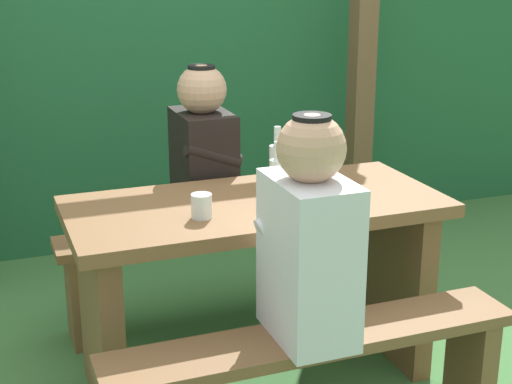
{
  "coord_description": "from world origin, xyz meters",
  "views": [
    {
      "loc": [
        -0.95,
        -2.51,
        1.63
      ],
      "look_at": [
        0.0,
        0.0,
        0.77
      ],
      "focal_mm": 53.34,
      "sensor_mm": 36.0,
      "label": 1
    }
  ],
  "objects_px": {
    "bench_far": "(214,253)",
    "bottle_left": "(316,162)",
    "picnic_table": "(256,259)",
    "bench_near": "(314,369)",
    "bottle_center": "(277,166)",
    "drinking_glass": "(202,206)",
    "bottle_right": "(277,178)",
    "person_black_coat": "(203,155)",
    "person_white_shirt": "(309,238)"
  },
  "relations": [
    {
      "from": "bottle_left",
      "to": "person_white_shirt",
      "type": "bearing_deg",
      "value": -116.79
    },
    {
      "from": "bottle_center",
      "to": "bench_far",
      "type": "bearing_deg",
      "value": 105.28
    },
    {
      "from": "picnic_table",
      "to": "bench_far",
      "type": "xyz_separation_m",
      "value": [
        0.0,
        0.54,
        -0.18
      ]
    },
    {
      "from": "bench_near",
      "to": "bench_far",
      "type": "height_order",
      "value": "same"
    },
    {
      "from": "person_black_coat",
      "to": "drinking_glass",
      "type": "height_order",
      "value": "person_black_coat"
    },
    {
      "from": "picnic_table",
      "to": "bench_near",
      "type": "xyz_separation_m",
      "value": [
        0.0,
        -0.54,
        -0.18
      ]
    },
    {
      "from": "bench_near",
      "to": "bottle_center",
      "type": "xyz_separation_m",
      "value": [
        0.12,
        0.63,
        0.51
      ]
    },
    {
      "from": "picnic_table",
      "to": "bottle_center",
      "type": "distance_m",
      "value": 0.37
    },
    {
      "from": "picnic_table",
      "to": "person_black_coat",
      "type": "relative_size",
      "value": 1.95
    },
    {
      "from": "drinking_glass",
      "to": "bottle_center",
      "type": "xyz_separation_m",
      "value": [
        0.37,
        0.2,
        0.05
      ]
    },
    {
      "from": "picnic_table",
      "to": "bottle_right",
      "type": "relative_size",
      "value": 6.13
    },
    {
      "from": "person_black_coat",
      "to": "bottle_left",
      "type": "xyz_separation_m",
      "value": [
        0.33,
        -0.44,
        0.05
      ]
    },
    {
      "from": "bottle_right",
      "to": "bottle_center",
      "type": "height_order",
      "value": "bottle_center"
    },
    {
      "from": "bench_far",
      "to": "bottle_center",
      "type": "relative_size",
      "value": 5.56
    },
    {
      "from": "bench_near",
      "to": "bench_far",
      "type": "xyz_separation_m",
      "value": [
        0.0,
        1.07,
        0.0
      ]
    },
    {
      "from": "bench_far",
      "to": "person_black_coat",
      "type": "xyz_separation_m",
      "value": [
        -0.04,
        -0.0,
        0.46
      ]
    },
    {
      "from": "person_black_coat",
      "to": "bottle_center",
      "type": "xyz_separation_m",
      "value": [
        0.16,
        -0.44,
        0.05
      ]
    },
    {
      "from": "picnic_table",
      "to": "bottle_left",
      "type": "distance_m",
      "value": 0.45
    },
    {
      "from": "picnic_table",
      "to": "bench_near",
      "type": "distance_m",
      "value": 0.56
    },
    {
      "from": "bench_near",
      "to": "person_white_shirt",
      "type": "height_order",
      "value": "person_white_shirt"
    },
    {
      "from": "person_white_shirt",
      "to": "person_black_coat",
      "type": "bearing_deg",
      "value": 90.7
    },
    {
      "from": "picnic_table",
      "to": "person_black_coat",
      "type": "distance_m",
      "value": 0.6
    },
    {
      "from": "drinking_glass",
      "to": "bottle_center",
      "type": "relative_size",
      "value": 0.34
    },
    {
      "from": "person_white_shirt",
      "to": "bottle_right",
      "type": "relative_size",
      "value": 3.15
    },
    {
      "from": "person_black_coat",
      "to": "bench_far",
      "type": "bearing_deg",
      "value": 4.62
    },
    {
      "from": "drinking_glass",
      "to": "bottle_center",
      "type": "height_order",
      "value": "bottle_center"
    },
    {
      "from": "picnic_table",
      "to": "bench_far",
      "type": "relative_size",
      "value": 1.0
    },
    {
      "from": "bottle_center",
      "to": "bottle_right",
      "type": "bearing_deg",
      "value": -112.49
    },
    {
      "from": "bench_far",
      "to": "person_white_shirt",
      "type": "bearing_deg",
      "value": -91.5
    },
    {
      "from": "bench_far",
      "to": "person_white_shirt",
      "type": "xyz_separation_m",
      "value": [
        -0.03,
        -1.07,
        0.46
      ]
    },
    {
      "from": "person_black_coat",
      "to": "bottle_center",
      "type": "bearing_deg",
      "value": -69.79
    },
    {
      "from": "bench_near",
      "to": "bench_far",
      "type": "distance_m",
      "value": 1.07
    },
    {
      "from": "person_black_coat",
      "to": "person_white_shirt",
      "type": "bearing_deg",
      "value": -89.3
    },
    {
      "from": "bottle_left",
      "to": "bottle_right",
      "type": "height_order",
      "value": "bottle_left"
    },
    {
      "from": "bottle_left",
      "to": "bottle_center",
      "type": "relative_size",
      "value": 0.94
    },
    {
      "from": "drinking_glass",
      "to": "bottle_right",
      "type": "relative_size",
      "value": 0.38
    },
    {
      "from": "drinking_glass",
      "to": "bottle_left",
      "type": "height_order",
      "value": "bottle_left"
    },
    {
      "from": "drinking_glass",
      "to": "bottle_right",
      "type": "distance_m",
      "value": 0.32
    },
    {
      "from": "bench_far",
      "to": "bottle_left",
      "type": "xyz_separation_m",
      "value": [
        0.29,
        -0.44,
        0.51
      ]
    },
    {
      "from": "drinking_glass",
      "to": "person_black_coat",
      "type": "bearing_deg",
      "value": 72.48
    },
    {
      "from": "bench_far",
      "to": "drinking_glass",
      "type": "height_order",
      "value": "drinking_glass"
    },
    {
      "from": "bench_near",
      "to": "bottle_right",
      "type": "bearing_deg",
      "value": 82.29
    },
    {
      "from": "bottle_left",
      "to": "drinking_glass",
      "type": "bearing_deg",
      "value": -158.91
    },
    {
      "from": "bench_near",
      "to": "drinking_glass",
      "type": "xyz_separation_m",
      "value": [
        -0.24,
        0.42,
        0.46
      ]
    },
    {
      "from": "bench_far",
      "to": "person_white_shirt",
      "type": "distance_m",
      "value": 1.16
    },
    {
      "from": "person_white_shirt",
      "to": "bench_near",
      "type": "bearing_deg",
      "value": -6.76
    },
    {
      "from": "picnic_table",
      "to": "bench_near",
      "type": "relative_size",
      "value": 1.0
    },
    {
      "from": "person_black_coat",
      "to": "bottle_right",
      "type": "xyz_separation_m",
      "value": [
        0.11,
        -0.57,
        0.04
      ]
    },
    {
      "from": "person_white_shirt",
      "to": "drinking_glass",
      "type": "height_order",
      "value": "person_white_shirt"
    },
    {
      "from": "bench_near",
      "to": "bench_far",
      "type": "bearing_deg",
      "value": 90.0
    }
  ]
}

